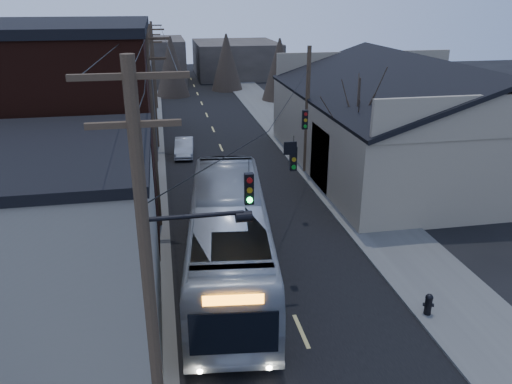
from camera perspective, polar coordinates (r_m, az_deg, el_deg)
road_surface at (r=38.55m, az=-3.65°, el=4.24°), size 9.00×110.00×0.02m
sidewalk_left at (r=38.33m, az=-13.35°, el=3.67°), size 4.00×110.00×0.12m
sidewalk_right at (r=39.81m, az=5.70°, el=4.82°), size 4.00×110.00×0.12m
building_clapboard at (r=18.05m, az=-24.29°, el=-6.74°), size 8.00×8.00×7.00m
building_brick at (r=27.87m, az=-22.08°, el=6.56°), size 10.00×12.00×10.00m
building_left_far at (r=43.57m, az=-17.50°, el=10.06°), size 9.00×14.00×7.00m
warehouse at (r=37.09m, az=17.80°, el=6.86°), size 16.16×20.60×7.73m
building_far_left at (r=72.05m, az=-12.30°, el=14.37°), size 10.00×12.00×6.00m
building_far_right at (r=77.90m, az=-2.31°, el=14.96°), size 12.00×14.00×5.00m
bare_tree at (r=29.77m, az=11.30°, el=5.82°), size 0.40×0.40×7.20m
utility_lines at (r=31.39m, az=-8.19°, el=9.38°), size 11.24×45.28×10.50m
bus at (r=21.41m, az=-3.11°, el=-5.08°), size 4.68×13.77×3.76m
parked_car at (r=38.66m, az=-8.21°, el=5.09°), size 1.66×3.98×1.28m
fire_hydrant at (r=20.47m, az=19.11°, el=-11.93°), size 0.42×0.30×0.87m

